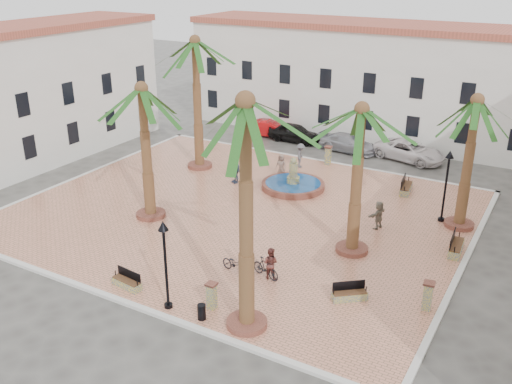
# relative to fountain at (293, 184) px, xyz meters

# --- Properties ---
(ground) EXTENTS (120.00, 120.00, 0.00)m
(ground) POSITION_rel_fountain_xyz_m (-1.05, -4.86, -0.44)
(ground) COLOR #56544F
(ground) RESTS_ON ground
(plaza) EXTENTS (26.00, 22.00, 0.15)m
(plaza) POSITION_rel_fountain_xyz_m (-1.05, -4.86, -0.37)
(plaza) COLOR tan
(plaza) RESTS_ON ground
(kerb_n) EXTENTS (26.30, 0.30, 0.16)m
(kerb_n) POSITION_rel_fountain_xyz_m (-1.05, 6.14, -0.36)
(kerb_n) COLOR silver
(kerb_n) RESTS_ON ground
(kerb_s) EXTENTS (26.30, 0.30, 0.16)m
(kerb_s) POSITION_rel_fountain_xyz_m (-1.05, -15.86, -0.36)
(kerb_s) COLOR silver
(kerb_s) RESTS_ON ground
(kerb_e) EXTENTS (0.30, 22.30, 0.16)m
(kerb_e) POSITION_rel_fountain_xyz_m (11.95, -4.86, -0.36)
(kerb_e) COLOR silver
(kerb_e) RESTS_ON ground
(kerb_w) EXTENTS (0.30, 22.30, 0.16)m
(kerb_w) POSITION_rel_fountain_xyz_m (-14.05, -4.86, -0.36)
(kerb_w) COLOR silver
(kerb_w) RESTS_ON ground
(building_north) EXTENTS (30.40, 7.40, 9.50)m
(building_north) POSITION_rel_fountain_xyz_m (-1.05, 15.13, 4.32)
(building_north) COLOR white
(building_north) RESTS_ON ground
(building_west) EXTENTS (6.40, 24.40, 10.00)m
(building_west) POSITION_rel_fountain_xyz_m (-20.05, -4.86, 4.57)
(building_west) COLOR white
(building_west) RESTS_ON ground
(fountain) EXTENTS (4.18, 4.18, 2.16)m
(fountain) POSITION_rel_fountain_xyz_m (0.00, 0.00, 0.00)
(fountain) COLOR brown
(fountain) RESTS_ON plaza
(palm_nw) EXTENTS (5.76, 5.76, 9.46)m
(palm_nw) POSITION_rel_fountain_xyz_m (-7.78, 0.33, 7.78)
(palm_nw) COLOR brown
(palm_nw) RESTS_ON plaza
(palm_sw) EXTENTS (5.62, 5.62, 8.05)m
(palm_sw) POSITION_rel_fountain_xyz_m (-5.34, -8.19, 6.46)
(palm_sw) COLOR brown
(palm_sw) RESTS_ON plaza
(palm_s) EXTENTS (5.56, 5.56, 9.91)m
(palm_s) POSITION_rel_fountain_xyz_m (5.16, -14.71, 8.24)
(palm_s) COLOR brown
(palm_s) RESTS_ON plaza
(palm_e) EXTENTS (5.53, 5.53, 7.98)m
(palm_e) POSITION_rel_fountain_xyz_m (6.59, -6.36, 6.40)
(palm_e) COLOR brown
(palm_e) RESTS_ON plaza
(palm_ne) EXTENTS (5.40, 5.40, 7.70)m
(palm_ne) POSITION_rel_fountain_xyz_m (10.82, -0.46, 6.16)
(palm_ne) COLOR brown
(palm_ne) RESTS_ON plaza
(bench_s) EXTENTS (1.63, 0.66, 0.84)m
(bench_s) POSITION_rel_fountain_xyz_m (-1.22, -14.90, -0.06)
(bench_s) COLOR #8C8B5C
(bench_s) RESTS_ON plaza
(bench_se) EXTENTS (1.55, 1.38, 0.84)m
(bench_se) POSITION_rel_fountain_xyz_m (8.15, -10.74, -0.06)
(bench_se) COLOR #8C8B5C
(bench_se) RESTS_ON plaza
(bench_e) EXTENTS (0.74, 1.98, 1.03)m
(bench_e) POSITION_rel_fountain_xyz_m (11.33, -3.80, -0.00)
(bench_e) COLOR #8C8B5C
(bench_e) RESTS_ON plaza
(bench_ne) EXTENTS (0.85, 2.00, 1.02)m
(bench_ne) POSITION_rel_fountain_xyz_m (6.71, 3.05, -0.01)
(bench_ne) COLOR #8C8B5C
(bench_ne) RESTS_ON plaza
(lamppost_s) EXTENTS (0.45, 0.45, 4.18)m
(lamppost_s) POSITION_rel_fountain_xyz_m (1.48, -15.26, 2.54)
(lamppost_s) COLOR black
(lamppost_s) RESTS_ON plaza
(lamppost_e) EXTENTS (0.47, 0.47, 4.31)m
(lamppost_e) POSITION_rel_fountain_xyz_m (9.77, -0.25, 2.62)
(lamppost_e) COLOR black
(lamppost_e) RESTS_ON plaza
(bollard_se) EXTENTS (0.46, 0.46, 1.26)m
(bollard_se) POSITION_rel_fountain_xyz_m (3.19, -14.37, 0.36)
(bollard_se) COLOR #8C8B5C
(bollard_se) RESTS_ON plaza
(bollard_n) EXTENTS (0.55, 0.55, 1.40)m
(bollard_n) POSITION_rel_fountain_xyz_m (0.13, 5.54, 0.43)
(bollard_n) COLOR #8C8B5C
(bollard_n) RESTS_ON plaza
(bollard_e) EXTENTS (0.54, 0.54, 1.35)m
(bollard_e) POSITION_rel_fountain_xyz_m (11.35, -9.77, 0.41)
(bollard_e) COLOR #8C8B5C
(bollard_e) RESTS_ON plaza
(litter_bin) EXTENTS (0.36, 0.36, 0.70)m
(litter_bin) POSITION_rel_fountain_xyz_m (3.26, -15.26, 0.06)
(litter_bin) COLOR black
(litter_bin) RESTS_ON plaza
(cyclist_a) EXTENTS (0.72, 0.56, 1.74)m
(cyclist_a) POSITION_rel_fountain_xyz_m (2.77, -10.95, 0.58)
(cyclist_a) COLOR #2C2D45
(cyclist_a) RESTS_ON plaza
(bicycle_a) EXTENTS (1.80, 0.95, 0.90)m
(bicycle_a) POSITION_rel_fountain_xyz_m (2.48, -11.25, 0.16)
(bicycle_a) COLOR black
(bicycle_a) RESTS_ON plaza
(cyclist_b) EXTENTS (0.84, 0.68, 1.61)m
(cyclist_b) POSITION_rel_fountain_xyz_m (4.18, -10.87, 0.51)
(cyclist_b) COLOR brown
(cyclist_b) RESTS_ON plaza
(bicycle_b) EXTENTS (1.72, 0.92, 1.00)m
(bicycle_b) POSITION_rel_fountain_xyz_m (3.95, -10.91, 0.21)
(bicycle_b) COLOR black
(bicycle_b) RESTS_ON plaza
(pedestrian_fountain_a) EXTENTS (0.80, 0.53, 1.61)m
(pedestrian_fountain_a) POSITION_rel_fountain_xyz_m (-1.75, 1.63, 0.51)
(pedestrian_fountain_a) COLOR #856556
(pedestrian_fountain_a) RESTS_ON plaza
(pedestrian_fountain_b) EXTENTS (1.23, 0.97, 1.95)m
(pedestrian_fountain_b) POSITION_rel_fountain_xyz_m (-3.88, -1.02, 0.68)
(pedestrian_fountain_b) COLOR #354158
(pedestrian_fountain_b) RESTS_ON plaza
(pedestrian_north) EXTENTS (1.02, 1.32, 1.80)m
(pedestrian_north) POSITION_rel_fountain_xyz_m (-1.37, 3.95, 0.60)
(pedestrian_north) COLOR #55545A
(pedestrian_north) RESTS_ON plaza
(pedestrian_east) EXTENTS (0.84, 1.58, 1.63)m
(pedestrian_east) POSITION_rel_fountain_xyz_m (6.86, -3.02, 0.52)
(pedestrian_east) COLOR gray
(pedestrian_east) RESTS_ON plaza
(car_black) EXTENTS (4.57, 2.00, 1.53)m
(car_black) POSITION_rel_fountain_xyz_m (-4.77, 9.88, 0.32)
(car_black) COLOR black
(car_black) RESTS_ON ground
(car_red) EXTENTS (4.50, 2.59, 1.40)m
(car_red) POSITION_rel_fountain_xyz_m (-7.39, 10.11, 0.26)
(car_red) COLOR #B90F12
(car_red) RESTS_ON ground
(car_silver) EXTENTS (4.94, 2.40, 1.38)m
(car_silver) POSITION_rel_fountain_xyz_m (0.15, 9.59, 0.25)
(car_silver) COLOR #A1A2AA
(car_silver) RESTS_ON ground
(car_white) EXTENTS (5.82, 3.66, 1.50)m
(car_white) POSITION_rel_fountain_xyz_m (4.99, 9.91, 0.31)
(car_white) COLOR silver
(car_white) RESTS_ON ground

